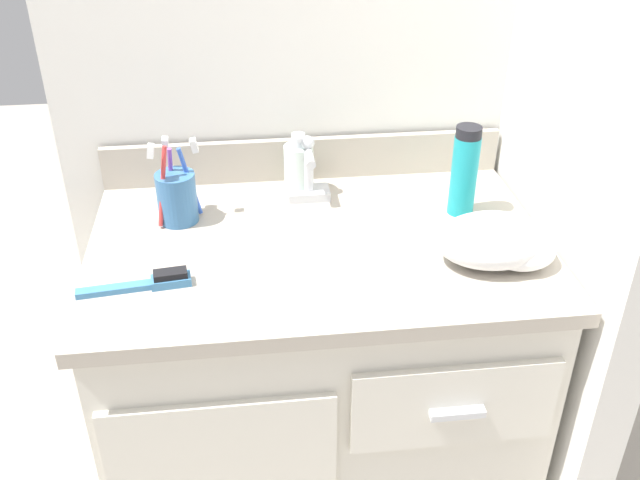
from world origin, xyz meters
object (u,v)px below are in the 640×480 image
hairbrush (151,282)px  soap_dispenser (299,168)px  shaving_cream_can (464,171)px  hand_towel (499,242)px  toothbrush_cup (177,196)px

hairbrush → soap_dispenser: bearing=41.4°
soap_dispenser → shaving_cream_can: 0.35m
shaving_cream_can → hand_towel: shaving_cream_can is taller
toothbrush_cup → soap_dispenser: (0.25, 0.09, 0.00)m
toothbrush_cup → shaving_cream_can: bearing=-3.3°
soap_dispenser → hairbrush: 0.44m
toothbrush_cup → hairbrush: (-0.04, -0.23, -0.05)m
soap_dispenser → hairbrush: soap_dispenser is taller
soap_dispenser → hairbrush: size_ratio=0.72×
toothbrush_cup → shaving_cream_can: shaving_cream_can is taller
hairbrush → toothbrush_cup: bearing=74.2°
toothbrush_cup → hairbrush: bearing=-99.0°
hairbrush → hand_towel: size_ratio=0.91×
shaving_cream_can → hairbrush: size_ratio=0.95×
toothbrush_cup → shaving_cream_can: (0.58, -0.03, 0.04)m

